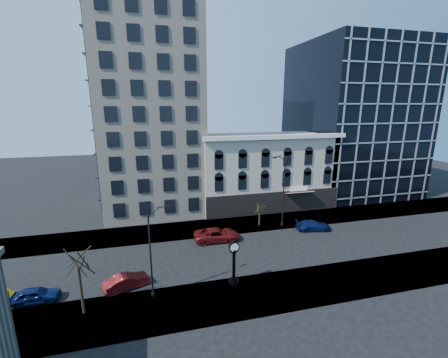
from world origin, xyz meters
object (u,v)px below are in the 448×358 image
object	(u,v)px
street_lamp_near	(156,229)
car_near_b	(127,281)
street_clock	(234,264)
warning_sign	(9,297)
car_near_a	(36,295)

from	to	relation	value
street_lamp_near	car_near_b	xyz separation A→B (m)	(-2.93, 1.81, -5.79)
street_clock	street_lamp_near	xyz separation A→B (m)	(-7.02, 0.13, 4.33)
warning_sign	car_near_b	world-z (taller)	warning_sign
street_lamp_near	warning_sign	distance (m)	12.58
street_lamp_near	warning_sign	bearing A→B (deg)	156.82
car_near_a	car_near_b	world-z (taller)	car_near_b
street_lamp_near	car_near_a	size ratio (longest dim) A/B	2.14
street_lamp_near	warning_sign	xyz separation A→B (m)	(-11.71, -0.16, -4.60)
street_lamp_near	car_near_a	distance (m)	12.15
car_near_b	warning_sign	bearing A→B (deg)	81.82
street_lamp_near	warning_sign	world-z (taller)	street_lamp_near
warning_sign	car_near_a	bearing A→B (deg)	52.24
street_clock	street_lamp_near	distance (m)	8.25
car_near_b	street_clock	bearing A→B (deg)	-121.90
warning_sign	car_near_b	distance (m)	9.08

